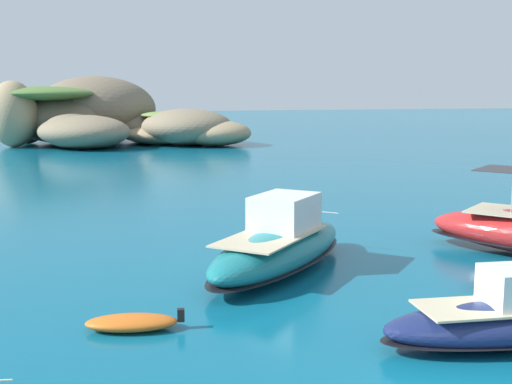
{
  "coord_description": "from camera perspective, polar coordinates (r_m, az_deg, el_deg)",
  "views": [
    {
      "loc": [
        -7.58,
        -11.18,
        6.75
      ],
      "look_at": [
        -0.46,
        16.39,
        2.31
      ],
      "focal_mm": 46.21,
      "sensor_mm": 36.0,
      "label": 1
    }
  ],
  "objects": [
    {
      "name": "motorboat_teal",
      "position": [
        24.88,
        2.07,
        -4.65
      ],
      "size": [
        8.54,
        9.02,
        2.82
      ],
      "color": "#19727A",
      "rests_on": "ground"
    },
    {
      "name": "dinghy_tender",
      "position": [
        19.33,
        -10.69,
        -11.03
      ],
      "size": [
        2.87,
        1.52,
        0.58
      ],
      "color": "orange",
      "rests_on": "ground"
    },
    {
      "name": "motorboat_navy",
      "position": [
        19.02,
        21.1,
        -10.28
      ],
      "size": [
        7.27,
        2.68,
        2.11
      ],
      "color": "navy",
      "rests_on": "ground"
    },
    {
      "name": "islet_small",
      "position": [
        83.45,
        -6.63,
        5.51
      ],
      "size": [
        18.32,
        19.0,
        4.45
      ],
      "color": "#84755B",
      "rests_on": "ground"
    },
    {
      "name": "islet_large",
      "position": [
        86.68,
        -15.41,
        6.53
      ],
      "size": [
        21.47,
        26.19,
        8.51
      ],
      "color": "#756651",
      "rests_on": "ground"
    }
  ]
}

